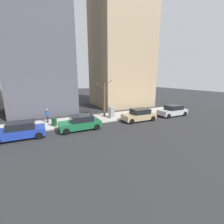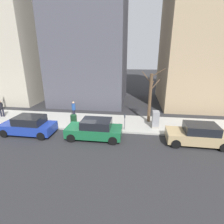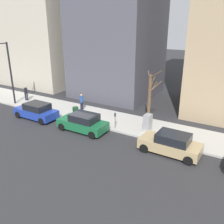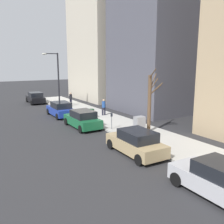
% 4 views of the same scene
% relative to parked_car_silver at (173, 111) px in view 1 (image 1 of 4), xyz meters
% --- Properties ---
extents(ground_plane, '(120.00, 120.00, 0.00)m').
position_rel_parked_car_silver_xyz_m(ground_plane, '(1.04, 14.89, -0.74)').
color(ground_plane, '#2B2B2D').
extents(sidewalk, '(4.00, 36.00, 0.15)m').
position_rel_parked_car_silver_xyz_m(sidewalk, '(3.04, 14.89, -0.66)').
color(sidewalk, '#B2AFA8').
rests_on(sidewalk, ground).
extents(parked_car_silver, '(1.96, 4.22, 1.52)m').
position_rel_parked_car_silver_xyz_m(parked_car_silver, '(0.00, 0.00, 0.00)').
color(parked_car_silver, '#B7B7BC').
rests_on(parked_car_silver, ground).
extents(parked_car_tan, '(1.99, 4.24, 1.52)m').
position_rel_parked_car_silver_xyz_m(parked_car_tan, '(0.00, 5.80, 0.00)').
color(parked_car_tan, tan).
rests_on(parked_car_tan, ground).
extents(parked_car_green, '(1.93, 4.21, 1.52)m').
position_rel_parked_car_silver_xyz_m(parked_car_green, '(-0.10, 13.29, 0.00)').
color(parked_car_green, '#196038').
rests_on(parked_car_green, ground).
extents(parked_car_blue, '(1.98, 4.23, 1.52)m').
position_rel_parked_car_silver_xyz_m(parked_car_blue, '(-0.10, 18.72, 0.00)').
color(parked_car_blue, '#1E389E').
rests_on(parked_car_blue, ground).
extents(parking_meter, '(0.14, 0.10, 1.35)m').
position_rel_parked_car_silver_xyz_m(parking_meter, '(1.49, 11.12, 0.24)').
color(parking_meter, slate).
rests_on(parking_meter, sidewalk).
extents(utility_box, '(0.83, 0.61, 1.43)m').
position_rel_parked_car_silver_xyz_m(utility_box, '(2.34, 8.53, 0.11)').
color(utility_box, '#A8A399').
rests_on(utility_box, sidewalk).
extents(bare_tree, '(1.71, 1.86, 4.94)m').
position_rel_parked_car_silver_xyz_m(bare_tree, '(3.67, 9.00, 1.80)').
color(bare_tree, brown).
rests_on(bare_tree, sidewalk).
extents(trash_bin, '(0.56, 0.56, 0.90)m').
position_rel_parked_car_silver_xyz_m(trash_bin, '(1.94, 15.70, -0.14)').
color(trash_bin, '#14381E').
rests_on(trash_bin, sidewalk).
extents(pedestrian_near_meter, '(0.40, 0.36, 1.66)m').
position_rel_parked_car_silver_xyz_m(pedestrian_near_meter, '(3.65, 16.27, 0.35)').
color(pedestrian_near_meter, '#1E1E2D').
rests_on(pedestrian_near_meter, sidewalk).
extents(office_tower_left, '(9.74, 9.74, 29.87)m').
position_rel_parked_car_silver_xyz_m(office_tower_left, '(11.40, 2.30, 14.20)').
color(office_tower_left, tan).
rests_on(office_tower_left, ground).
extents(office_block_center, '(9.01, 9.01, 25.51)m').
position_rel_parked_car_silver_xyz_m(office_block_center, '(11.04, 16.32, 12.02)').
color(office_block_center, '#4C4C56').
rests_on(office_block_center, ground).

